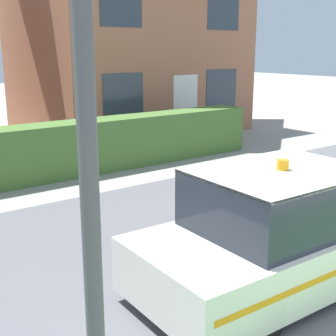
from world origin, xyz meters
TOP-DOWN VIEW (x-y plane):
  - road_strip at (0.00, 4.31)m, footprint 28.00×6.04m
  - garden_hedge at (0.51, 9.03)m, footprint 10.74×0.86m
  - police_car at (0.44, 2.50)m, footprint 4.30×1.86m
  - house_right at (5.27, 13.93)m, footprint 7.62×6.09m

SIDE VIEW (x-z plane):
  - road_strip at x=0.00m, z-range 0.00..0.01m
  - garden_hedge at x=0.51m, z-range 0.00..1.27m
  - police_car at x=0.44m, z-range -0.11..1.54m
  - house_right at x=5.27m, z-range 0.07..7.54m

